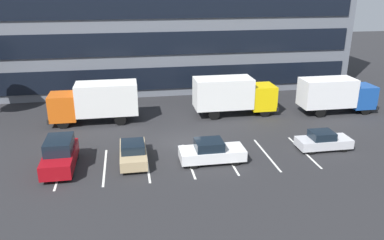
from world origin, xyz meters
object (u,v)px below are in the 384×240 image
Objects in this scene: suv_maroon at (60,155)px; box_truck_yellow at (233,94)px; box_truck_orange at (96,101)px; box_truck_blue at (336,94)px; sedan_tan at (133,152)px; sedan_silver at (323,141)px; sedan_white at (211,152)px.

box_truck_yellow is at bearing 31.44° from suv_maroon.
box_truck_orange is at bearing 179.97° from box_truck_yellow.
box_truck_blue is at bearing 17.68° from suv_maroon.
box_truck_blue is 1.69× the size of sedan_tan.
box_truck_orange reaches higher than box_truck_blue.
box_truck_yellow is 12.50m from sedan_tan.
suv_maroon is (-1.82, -8.51, -0.97)m from box_truck_orange.
box_truck_yellow is 1.06× the size of box_truck_blue.
box_truck_yellow is 16.33m from suv_maroon.
box_truck_orange reaches higher than sedan_silver.
sedan_tan reaches higher than sedan_silver.
sedan_silver is (16.50, -8.57, -1.29)m from box_truck_orange.
sedan_white is at bearing -148.76° from box_truck_blue.
box_truck_blue is 1.58× the size of suv_maroon.
suv_maroon reaches higher than sedan_silver.
box_truck_blue is (9.43, -1.06, -0.11)m from box_truck_yellow.
sedan_tan is (-18.66, -7.29, -1.14)m from box_truck_blue.
sedan_white reaches higher than sedan_silver.
sedan_white is at bearing -48.90° from box_truck_orange.
sedan_silver is 0.93× the size of sedan_tan.
box_truck_orange is 12.31m from sedan_white.
sedan_tan is (-13.63, 0.22, 0.05)m from sedan_silver.
suv_maroon is at bearing -148.56° from box_truck_yellow.
box_truck_blue is 24.51m from suv_maroon.
box_truck_orange is 1.00× the size of box_truck_yellow.
sedan_silver is 13.64m from sedan_tan.
sedan_silver is at bearing -27.46° from box_truck_orange.
box_truck_blue is 15.78m from sedan_white.
sedan_white reaches higher than sedan_tan.
sedan_silver is 0.87× the size of suv_maroon.
sedan_tan is (-5.19, 0.88, -0.04)m from sedan_white.
sedan_white is at bearing -175.52° from sedan_silver.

